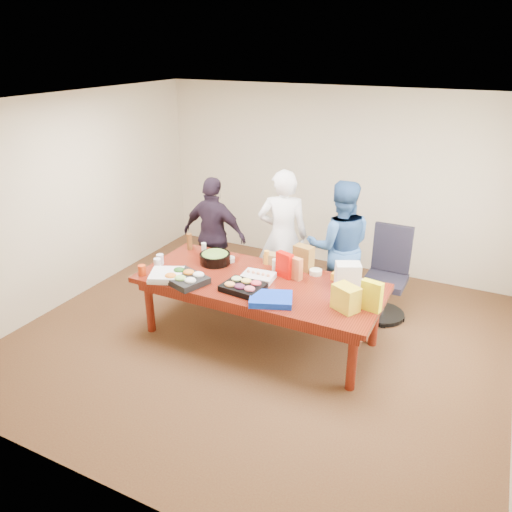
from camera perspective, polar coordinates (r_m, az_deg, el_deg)
The scene contains 36 objects.
floor at distance 6.05m, azimuth 0.38°, elevation -9.35°, with size 5.50×5.00×0.02m, color #47301E.
ceiling at distance 5.12m, azimuth 0.46°, elevation 17.21°, with size 5.50×5.00×0.02m, color white.
wall_back at distance 7.66m, azimuth 8.77°, elevation 8.68°, with size 5.50×0.04×2.70m, color beige.
wall_front at distance 3.60m, azimuth -17.67°, elevation -10.00°, with size 5.50×0.04×2.70m, color beige.
wall_left at distance 7.03m, azimuth -20.29°, elevation 6.15°, with size 0.04×5.00×2.70m, color beige.
conference_table at distance 5.85m, azimuth 0.39°, elevation -6.17°, with size 2.80×1.20×0.75m, color #4C1C0F.
office_chair at distance 6.39m, azimuth 14.62°, elevation -2.37°, with size 0.58×0.58×1.13m, color black.
person_center at distance 6.56m, azimuth 3.08°, elevation 2.27°, with size 0.66×0.43×1.80m, color white.
person_right at distance 6.39m, azimuth 9.54°, elevation 1.04°, with size 0.84×0.66×1.73m, color #2D558F.
person_left at distance 6.86m, azimuth -4.80°, elevation 2.38°, with size 0.95×0.40×1.62m, color black.
veggie_tray at distance 5.69m, azimuth -8.16°, elevation -2.63°, with size 0.48×0.38×0.07m, color black.
fruit_tray at distance 5.46m, azimuth -1.50°, elevation -3.62°, with size 0.44×0.34×0.07m, color black.
sheet_cake at distance 5.70m, azimuth 0.25°, elevation -2.39°, with size 0.36×0.27×0.06m, color silver.
salad_bowl at distance 6.12m, azimuth -4.72°, elevation -0.27°, with size 0.38×0.38×0.12m, color black.
chip_bag_blue at distance 5.22m, azimuth 1.72°, elevation -4.96°, with size 0.44×0.33×0.07m, color #0D34C3.
chip_bag_red at distance 5.72m, azimuth 3.28°, elevation -1.03°, with size 0.20×0.08×0.30m, color #CC0800.
chip_bag_yellow at distance 5.14m, azimuth 13.09°, elevation -4.48°, with size 0.21×0.09×0.32m, color yellow.
chip_bag_orange at distance 5.69m, azimuth 4.50°, elevation -1.42°, with size 0.17×0.08×0.26m, color #CF713C.
mayo_jar at distance 5.87m, azimuth 2.35°, elevation -1.12°, with size 0.10×0.10×0.16m, color beige.
mustard_bottle at distance 6.06m, azimuth 1.22°, elevation -0.16°, with size 0.06×0.06×0.18m, color #F6AE33.
dressing_bottle at distance 6.54m, azimuth -7.63°, elevation 1.64°, with size 0.07×0.07×0.22m, color brown.
ranch_bottle at distance 6.31m, azimuth -5.98°, elevation 0.71°, with size 0.06×0.06×0.18m, color silver.
banana_bunch at distance 5.76m, azimuth 9.93°, elevation -2.39°, with size 0.24×0.14×0.08m, color orange.
bread_loaf at distance 6.08m, azimuth 2.40°, elevation -0.37°, with size 0.32×0.14×0.13m, color #A58247.
kraft_bag at distance 5.92m, azimuth 5.47°, elevation -0.21°, with size 0.23×0.13×0.30m, color brown.
red_cup at distance 5.95m, azimuth -12.94°, elevation -1.59°, with size 0.09×0.09×0.12m, color #C2380D.
clear_cup_a at distance 6.08m, azimuth -11.22°, elevation -0.83°, with size 0.09×0.09×0.12m, color silver.
clear_cup_b at distance 6.19m, azimuth -10.94°, elevation -0.36°, with size 0.09×0.09×0.12m, color silver.
pizza_box_lower at distance 5.82m, azimuth -10.23°, elevation -2.34°, with size 0.36×0.36×0.04m, color silver.
pizza_box_upper at distance 5.79m, azimuth -10.23°, elevation -2.05°, with size 0.36×0.36×0.04m, color silver.
plate_a at distance 5.71m, azimuth 11.90°, elevation -3.17°, with size 0.28×0.28×0.02m, color silver.
plate_b at distance 5.68m, azimuth 10.28°, elevation -3.19°, with size 0.26×0.26×0.02m, color white.
dip_bowl_a at distance 5.86m, azimuth 6.86°, elevation -1.83°, with size 0.15×0.15×0.06m, color #EFEDCB.
dip_bowl_b at distance 6.17m, azimuth -3.06°, elevation -0.40°, with size 0.13×0.13×0.05m, color beige.
grocery_bag_white at distance 5.56m, azimuth 10.47°, elevation -2.23°, with size 0.27×0.19×0.29m, color silver.
grocery_bag_yellow at distance 5.11m, azimuth 10.28°, elevation -4.76°, with size 0.26×0.18×0.26m, color yellow.
Camera 1 is at (2.23, -4.57, 3.26)m, focal length 34.89 mm.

